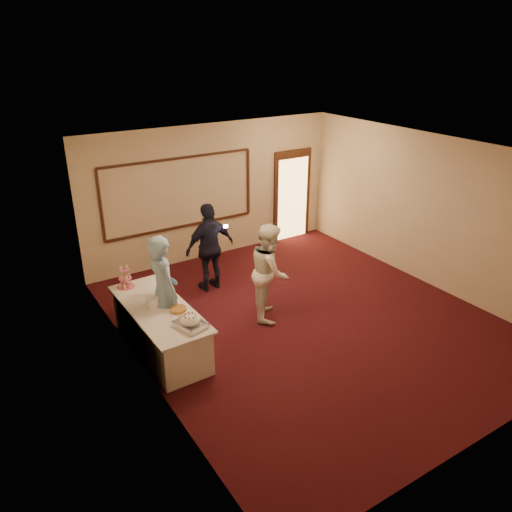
{
  "coord_description": "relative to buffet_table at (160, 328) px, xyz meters",
  "views": [
    {
      "loc": [
        -4.9,
        -6.07,
        4.66
      ],
      "look_at": [
        -0.66,
        0.66,
        1.15
      ],
      "focal_mm": 35.0,
      "sensor_mm": 36.0,
      "label": 1
    }
  ],
  "objects": [
    {
      "name": "floor",
      "position": [
        2.56,
        -0.52,
        -0.39
      ],
      "size": [
        7.0,
        7.0,
        0.0
      ],
      "primitive_type": "plane",
      "color": "black",
      "rests_on": "ground"
    },
    {
      "name": "room_walls",
      "position": [
        2.56,
        -0.52,
        1.64
      ],
      "size": [
        6.04,
        7.04,
        3.02
      ],
      "color": "beige",
      "rests_on": "floor"
    },
    {
      "name": "wall_molding",
      "position": [
        1.76,
        2.95,
        1.21
      ],
      "size": [
        3.45,
        0.04,
        1.55
      ],
      "color": "#351D10",
      "rests_on": "room_walls"
    },
    {
      "name": "doorway",
      "position": [
        4.71,
        2.93,
        0.69
      ],
      "size": [
        1.05,
        0.07,
        2.2
      ],
      "color": "#351D10",
      "rests_on": "floor"
    },
    {
      "name": "buffet_table",
      "position": [
        0.0,
        0.0,
        0.0
      ],
      "size": [
        0.93,
        2.29,
        0.77
      ],
      "color": "silver",
      "rests_on": "floor"
    },
    {
      "name": "pavlova_tray",
      "position": [
        0.19,
        -0.78,
        0.46
      ],
      "size": [
        0.46,
        0.53,
        0.18
      ],
      "color": "silver",
      "rests_on": "buffet_table"
    },
    {
      "name": "cupcake_stand",
      "position": [
        -0.19,
        0.95,
        0.54
      ],
      "size": [
        0.29,
        0.29,
        0.43
      ],
      "color": "#DC5484",
      "rests_on": "buffet_table"
    },
    {
      "name": "plate_stack_a",
      "position": [
        -0.06,
        0.05,
        0.47
      ],
      "size": [
        0.21,
        0.21,
        0.17
      ],
      "color": "white",
      "rests_on": "buffet_table"
    },
    {
      "name": "plate_stack_b",
      "position": [
        0.17,
        0.27,
        0.46
      ],
      "size": [
        0.18,
        0.18,
        0.15
      ],
      "color": "white",
      "rests_on": "buffet_table"
    },
    {
      "name": "tart",
      "position": [
        0.22,
        -0.28,
        0.41
      ],
      "size": [
        0.3,
        0.3,
        0.06
      ],
      "color": "white",
      "rests_on": "buffet_table"
    },
    {
      "name": "man",
      "position": [
        0.15,
        0.1,
        0.57
      ],
      "size": [
        0.49,
        0.72,
        1.92
      ],
      "primitive_type": "imported",
      "rotation": [
        0.0,
        0.0,
        1.61
      ],
      "color": "#7FA3C9",
      "rests_on": "floor"
    },
    {
      "name": "woman",
      "position": [
        2.08,
        -0.03,
        0.49
      ],
      "size": [
        1.02,
        1.08,
        1.75
      ],
      "primitive_type": "imported",
      "rotation": [
        0.0,
        0.0,
        1.01
      ],
      "color": "white",
      "rests_on": "floor"
    },
    {
      "name": "guest",
      "position": [
        1.68,
        1.48,
        0.5
      ],
      "size": [
        1.07,
        0.5,
        1.78
      ],
      "primitive_type": "imported",
      "rotation": [
        0.0,
        0.0,
        3.2
      ],
      "color": "black",
      "rests_on": "floor"
    },
    {
      "name": "camera_flash",
      "position": [
        1.93,
        1.26,
        0.96
      ],
      "size": [
        0.08,
        0.05,
        0.05
      ],
      "primitive_type": "cube",
      "rotation": [
        0.0,
        0.0,
        0.21
      ],
      "color": "white",
      "rests_on": "guest"
    }
  ]
}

